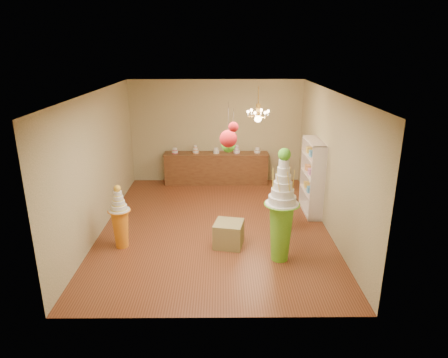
{
  "coord_description": "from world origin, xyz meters",
  "views": [
    {
      "loc": [
        0.14,
        -8.29,
        3.89
      ],
      "look_at": [
        0.21,
        0.0,
        1.12
      ],
      "focal_mm": 32.0,
      "sensor_mm": 36.0,
      "label": 1
    }
  ],
  "objects_px": {
    "sideboard": "(216,168)",
    "round_table": "(284,210)",
    "pedestal_green": "(281,218)",
    "pedestal_orange": "(120,223)"
  },
  "relations": [
    {
      "from": "pedestal_orange",
      "to": "sideboard",
      "type": "xyz_separation_m",
      "value": [
        1.88,
        3.96,
        -0.05
      ]
    },
    {
      "from": "pedestal_orange",
      "to": "round_table",
      "type": "xyz_separation_m",
      "value": [
        3.39,
        0.74,
        -0.05
      ]
    },
    {
      "from": "sideboard",
      "to": "round_table",
      "type": "bearing_deg",
      "value": -64.8
    },
    {
      "from": "pedestal_green",
      "to": "sideboard",
      "type": "xyz_separation_m",
      "value": [
        -1.26,
        4.48,
        -0.39
      ]
    },
    {
      "from": "pedestal_green",
      "to": "pedestal_orange",
      "type": "bearing_deg",
      "value": 170.5
    },
    {
      "from": "pedestal_green",
      "to": "sideboard",
      "type": "distance_m",
      "value": 4.67
    },
    {
      "from": "sideboard",
      "to": "round_table",
      "type": "xyz_separation_m",
      "value": [
        1.51,
        -3.22,
        -0.0
      ]
    },
    {
      "from": "pedestal_green",
      "to": "round_table",
      "type": "xyz_separation_m",
      "value": [
        0.25,
        1.27,
        -0.39
      ]
    },
    {
      "from": "pedestal_green",
      "to": "pedestal_orange",
      "type": "height_order",
      "value": "pedestal_green"
    },
    {
      "from": "pedestal_orange",
      "to": "round_table",
      "type": "height_order",
      "value": "pedestal_orange"
    }
  ]
}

